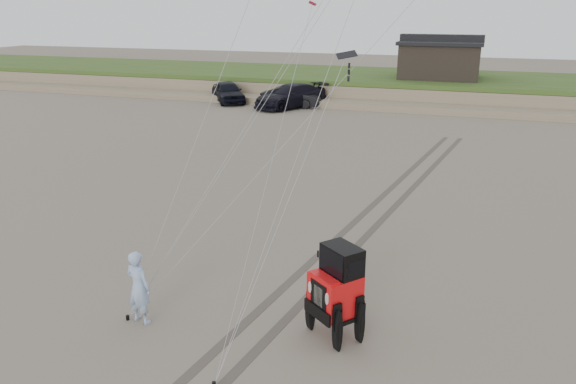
% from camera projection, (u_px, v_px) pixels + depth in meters
% --- Properties ---
extents(ground, '(160.00, 160.00, 0.00)m').
position_uv_depth(ground, '(209.00, 335.00, 12.79)').
color(ground, '#6B6054').
rests_on(ground, ground).
extents(dune_ridge, '(160.00, 14.25, 1.73)m').
position_uv_depth(dune_ridge, '(413.00, 87.00, 46.22)').
color(dune_ridge, '#7A6B54').
rests_on(dune_ridge, ground).
extents(cabin, '(6.40, 5.40, 3.35)m').
position_uv_depth(cabin, '(440.00, 58.00, 44.40)').
color(cabin, black).
rests_on(cabin, dune_ridge).
extents(truck_a, '(4.44, 4.97, 1.63)m').
position_uv_depth(truck_a, '(228.00, 92.00, 43.71)').
color(truck_a, black).
rests_on(truck_a, ground).
extents(truck_b, '(4.52, 1.78, 1.46)m').
position_uv_depth(truck_b, '(291.00, 97.00, 41.83)').
color(truck_b, black).
rests_on(truck_b, ground).
extents(truck_c, '(5.05, 6.34, 1.72)m').
position_uv_depth(truck_c, '(291.00, 96.00, 41.43)').
color(truck_c, black).
rests_on(truck_c, ground).
extents(jeep, '(4.46, 4.89, 1.73)m').
position_uv_depth(jeep, '(335.00, 301.00, 12.52)').
color(jeep, red).
rests_on(jeep, ground).
extents(man, '(0.74, 0.57, 1.82)m').
position_uv_depth(man, '(139.00, 287.00, 13.07)').
color(man, '#8EB1DB').
rests_on(man, ground).
extents(stake_main, '(0.08, 0.08, 0.12)m').
position_uv_depth(stake_main, '(128.00, 318.00, 13.40)').
color(stake_main, black).
rests_on(stake_main, ground).
extents(tire_tracks, '(5.22, 29.74, 0.01)m').
position_uv_depth(tire_tracks, '(366.00, 224.00, 19.36)').
color(tire_tracks, '#4C443D').
rests_on(tire_tracks, ground).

